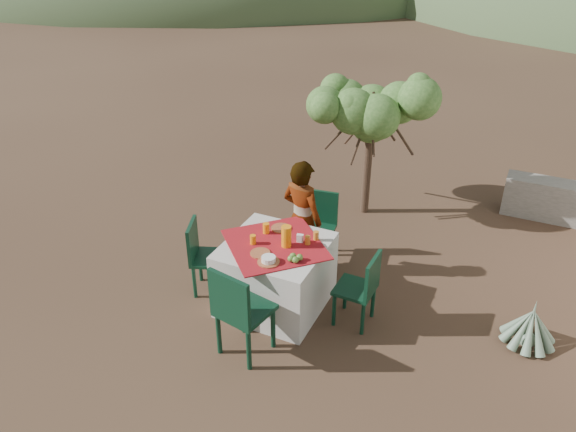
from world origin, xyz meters
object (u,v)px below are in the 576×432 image
(shrub_tree, at_px, (376,117))
(agave, at_px, (530,327))
(chair_right, at_px, (362,287))
(juice_pitcher, at_px, (286,236))
(chair_near, at_px, (239,309))
(chair_left, at_px, (203,254))
(person, at_px, (302,219))
(table, at_px, (275,274))
(chair_far, at_px, (319,223))

(shrub_tree, height_order, agave, shrub_tree)
(chair_right, height_order, juice_pitcher, juice_pitcher)
(chair_right, xyz_separation_m, juice_pitcher, (-0.81, -0.06, 0.42))
(chair_near, relative_size, chair_left, 1.16)
(person, relative_size, shrub_tree, 0.81)
(agave, relative_size, juice_pitcher, 2.52)
(chair_near, distance_m, chair_left, 1.16)
(table, relative_size, agave, 2.26)
(chair_near, xyz_separation_m, chair_right, (0.88, 0.93, -0.09))
(person, distance_m, juice_pitcher, 0.70)
(chair_far, xyz_separation_m, agave, (2.47, -0.54, -0.28))
(person, bearing_deg, juice_pitcher, 114.56)
(chair_near, bearing_deg, shrub_tree, -83.14)
(agave, distance_m, juice_pitcher, 2.56)
(juice_pitcher, bearing_deg, person, 100.05)
(shrub_tree, distance_m, juice_pitcher, 2.49)
(table, xyz_separation_m, chair_left, (-0.83, -0.11, 0.09))
(table, bearing_deg, person, 89.69)
(chair_far, height_order, shrub_tree, shrub_tree)
(chair_far, bearing_deg, table, -101.08)
(chair_near, bearing_deg, chair_left, -29.88)
(chair_far, xyz_separation_m, juice_pitcher, (0.05, -1.02, 0.40))
(chair_near, distance_m, juice_pitcher, 0.93)
(agave, bearing_deg, chair_right, -165.33)
(chair_left, height_order, person, person)
(shrub_tree, relative_size, juice_pitcher, 7.70)
(chair_far, xyz_separation_m, shrub_tree, (0.20, 1.41, 0.91))
(chair_near, distance_m, agave, 2.86)
(agave, bearing_deg, chair_far, 167.62)
(chair_near, height_order, chair_left, chair_near)
(chair_near, bearing_deg, agave, -140.69)
(chair_far, height_order, chair_left, chair_far)
(person, bearing_deg, chair_left, 57.88)
(chair_left, relative_size, shrub_tree, 0.48)
(chair_near, xyz_separation_m, juice_pitcher, (0.07, 0.87, 0.33))
(table, relative_size, juice_pitcher, 5.69)
(table, distance_m, chair_far, 1.04)
(chair_left, xyz_separation_m, agave, (3.37, 0.60, -0.28))
(chair_far, height_order, agave, chair_far)
(table, bearing_deg, agave, 11.03)
(chair_near, distance_m, shrub_tree, 3.41)
(person, xyz_separation_m, juice_pitcher, (0.12, -0.67, 0.17))
(chair_left, bearing_deg, person, -67.97)
(chair_left, relative_size, chair_right, 1.03)
(table, relative_size, person, 0.92)
(chair_left, distance_m, person, 1.17)
(chair_far, distance_m, juice_pitcher, 1.10)
(person, distance_m, agave, 2.59)
(table, relative_size, shrub_tree, 0.74)
(chair_far, bearing_deg, juice_pitcher, -94.32)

